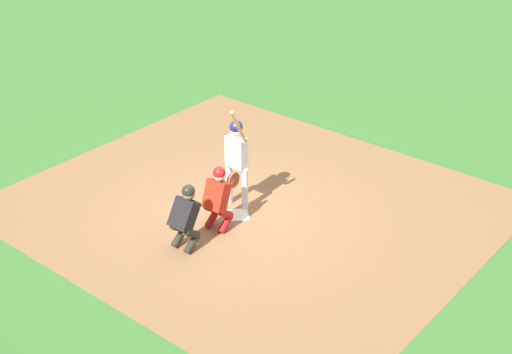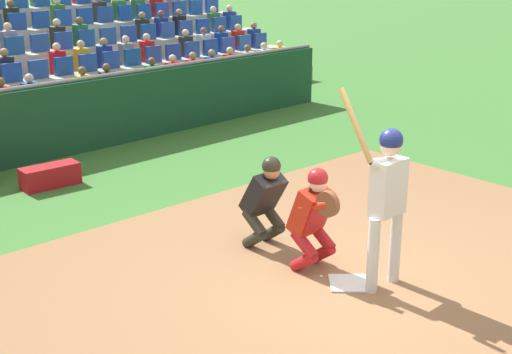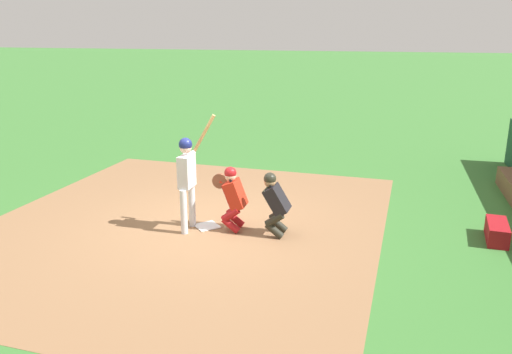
# 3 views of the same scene
# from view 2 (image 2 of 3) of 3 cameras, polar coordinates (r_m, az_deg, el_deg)

# --- Properties ---
(ground_plane) EXTENTS (160.00, 160.00, 0.00)m
(ground_plane) POSITION_cam_2_polar(r_m,az_deg,el_deg) (8.25, 7.51, -8.60)
(ground_plane) COLOR #3A7531
(infield_dirt_patch) EXTENTS (9.23, 8.23, 0.01)m
(infield_dirt_patch) POSITION_cam_2_polar(r_m,az_deg,el_deg) (7.99, 10.35, -9.68)
(infield_dirt_patch) COLOR #8E6644
(infield_dirt_patch) RESTS_ON ground_plane
(home_plate_marker) EXTENTS (0.62, 0.62, 0.02)m
(home_plate_marker) POSITION_cam_2_polar(r_m,az_deg,el_deg) (8.24, 7.51, -8.50)
(home_plate_marker) COLOR white
(home_plate_marker) RESTS_ON infield_dirt_patch
(batter_at_plate) EXTENTS (0.59, 0.64, 2.28)m
(batter_at_plate) POSITION_cam_2_polar(r_m,az_deg,el_deg) (7.81, 10.54, -1.06)
(batter_at_plate) COLOR silver
(batter_at_plate) RESTS_ON ground_plane
(catcher_crouching) EXTENTS (0.46, 0.71, 1.30)m
(catcher_crouching) POSITION_cam_2_polar(r_m,az_deg,el_deg) (8.26, 4.72, -2.95)
(catcher_crouching) COLOR #A9181B
(catcher_crouching) RESTS_ON ground_plane
(home_plate_umpire) EXTENTS (0.47, 0.51, 1.26)m
(home_plate_umpire) POSITION_cam_2_polar(r_m,az_deg,el_deg) (8.87, 0.78, -1.64)
(home_plate_umpire) COLOR #29281E
(home_plate_umpire) RESTS_ON ground_plane
(dugout_wall) EXTENTS (14.09, 0.24, 1.40)m
(dugout_wall) POSITION_cam_2_polar(r_m,az_deg,el_deg) (13.17, -16.67, 4.23)
(dugout_wall) COLOR #144028
(dugout_wall) RESTS_ON ground_plane
(equipment_duffel_bag) EXTENTS (0.95, 0.44, 0.35)m
(equipment_duffel_bag) POSITION_cam_2_polar(r_m,az_deg,el_deg) (11.76, -16.31, 0.08)
(equipment_duffel_bag) COLOR maroon
(equipment_duffel_bag) RESTS_ON ground_plane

